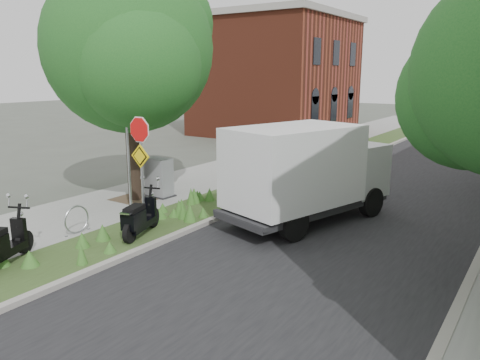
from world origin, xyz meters
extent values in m
plane|color=#4C5147|center=(0.00, 0.00, 0.00)|extent=(120.00, 120.00, 0.00)
cube|color=gray|center=(-4.25, 10.00, 0.06)|extent=(3.50, 60.00, 0.12)
cube|color=#33441D|center=(-1.50, 10.00, 0.06)|extent=(2.00, 60.00, 0.12)
cube|color=#9E9991|center=(-0.50, 10.00, 0.07)|extent=(0.20, 60.00, 0.13)
cube|color=black|center=(3.00, 10.00, 0.01)|extent=(7.00, 60.00, 0.01)
cylinder|color=black|center=(-4.00, 2.80, 2.36)|extent=(0.52, 0.52, 4.48)
sphere|color=#1C541E|center=(-4.00, 2.80, 5.08)|extent=(5.40, 5.40, 5.40)
sphere|color=#1C541E|center=(-5.21, 3.61, 4.41)|extent=(4.05, 4.05, 4.05)
sphere|color=#1C541E|center=(-2.92, 2.12, 4.54)|extent=(3.78, 3.78, 3.78)
cube|color=#473828|center=(-4.00, 2.80, 0.12)|extent=(1.40, 1.40, 0.01)
cylinder|color=#A5A8AD|center=(-3.20, 1.80, 2.12)|extent=(0.08, 0.08, 4.00)
torus|color=#A5A8AD|center=(-2.70, -0.60, 0.50)|extent=(0.05, 0.77, 0.77)
cube|color=#A5A8AD|center=(-2.70, -0.96, 0.14)|extent=(0.06, 0.06, 0.04)
cube|color=#A5A8AD|center=(-2.70, -0.24, 0.14)|extent=(0.06, 0.06, 0.04)
cylinder|color=#A5A8AD|center=(-1.40, 0.60, 1.62)|extent=(0.07, 0.07, 3.00)
cylinder|color=red|center=(-1.40, 0.57, 2.87)|extent=(0.86, 0.03, 0.86)
cylinder|color=white|center=(-1.40, 0.58, 2.87)|extent=(0.94, 0.02, 0.94)
cube|color=yellow|center=(-1.40, 0.57, 2.17)|extent=(0.64, 0.03, 0.64)
cube|color=maroon|center=(-9.50, 22.00, 4.00)|extent=(9.00, 10.00, 8.00)
cube|color=#9E9991|center=(-9.50, 22.00, 8.10)|extent=(9.40, 10.40, 0.40)
sphere|color=#1C541E|center=(6.10, 2.60, 3.84)|extent=(3.00, 3.00, 3.00)
cylinder|color=black|center=(-2.56, -2.19, 0.39)|extent=(0.34, 0.55, 0.55)
cube|color=black|center=(-2.28, -2.84, 0.42)|extent=(0.82, 1.25, 0.19)
cylinder|color=black|center=(-1.38, 0.91, 0.39)|extent=(0.29, 0.56, 0.55)
cylinder|color=black|center=(-0.98, -0.32, 0.39)|extent=(0.29, 0.56, 0.55)
cube|color=black|center=(-1.16, 0.25, 0.41)|extent=(0.71, 1.26, 0.19)
cube|color=black|center=(-1.05, -0.10, 0.67)|extent=(0.57, 0.77, 0.42)
cube|color=black|center=(-1.07, -0.05, 0.94)|extent=(0.49, 0.70, 0.13)
cube|color=#262628|center=(1.75, 4.08, 0.51)|extent=(3.41, 5.65, 0.18)
cube|color=#B7BABC|center=(2.32, 6.05, 1.36)|extent=(2.36, 1.92, 1.60)
cube|color=white|center=(1.60, 3.56, 1.76)|extent=(3.18, 4.27, 2.20)
cube|color=#262628|center=(-3.59, 3.50, 0.14)|extent=(1.03, 0.71, 0.04)
cube|color=gray|center=(-3.59, 3.50, 0.79)|extent=(0.91, 0.60, 1.34)
camera|label=1|loc=(7.56, -8.04, 4.31)|focal=35.00mm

